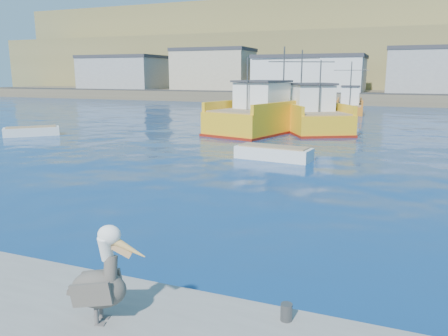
{
  "coord_description": "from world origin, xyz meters",
  "views": [
    {
      "loc": [
        4.46,
        -9.95,
        4.55
      ],
      "look_at": [
        -0.99,
        3.86,
        1.35
      ],
      "focal_mm": 35.0,
      "sensor_mm": 36.0,
      "label": 1
    }
  ],
  "objects_px": {
    "trawler_yellow_b": "(305,116)",
    "skiff_mid": "(273,154)",
    "skiff_left": "(32,132)",
    "boat_orange": "(349,105)",
    "pelican": "(101,281)",
    "trawler_yellow_a": "(273,115)"
  },
  "relations": [
    {
      "from": "trawler_yellow_b",
      "to": "boat_orange",
      "type": "xyz_separation_m",
      "value": [
        1.96,
        16.38,
        -0.1
      ]
    },
    {
      "from": "boat_orange",
      "to": "skiff_mid",
      "type": "distance_m",
      "value": 30.68
    },
    {
      "from": "skiff_mid",
      "to": "skiff_left",
      "type": "bearing_deg",
      "value": 173.11
    },
    {
      "from": "trawler_yellow_a",
      "to": "skiff_left",
      "type": "distance_m",
      "value": 18.94
    },
    {
      "from": "trawler_yellow_a",
      "to": "skiff_mid",
      "type": "xyz_separation_m",
      "value": [
        3.52,
        -12.64,
        -0.91
      ]
    },
    {
      "from": "skiff_left",
      "to": "trawler_yellow_b",
      "type": "bearing_deg",
      "value": 33.17
    },
    {
      "from": "skiff_left",
      "to": "skiff_mid",
      "type": "relative_size",
      "value": 0.87
    },
    {
      "from": "skiff_left",
      "to": "pelican",
      "type": "height_order",
      "value": "pelican"
    },
    {
      "from": "pelican",
      "to": "trawler_yellow_b",
      "type": "bearing_deg",
      "value": 95.23
    },
    {
      "from": "boat_orange",
      "to": "skiff_mid",
      "type": "bearing_deg",
      "value": -91.55
    },
    {
      "from": "boat_orange",
      "to": "skiff_left",
      "type": "xyz_separation_m",
      "value": [
        -20.22,
        -28.32,
        -0.73
      ]
    },
    {
      "from": "trawler_yellow_a",
      "to": "trawler_yellow_b",
      "type": "bearing_deg",
      "value": 34.45
    },
    {
      "from": "trawler_yellow_a",
      "to": "skiff_mid",
      "type": "height_order",
      "value": "trawler_yellow_a"
    },
    {
      "from": "skiff_mid",
      "to": "pelican",
      "type": "height_order",
      "value": "pelican"
    },
    {
      "from": "pelican",
      "to": "skiff_mid",
      "type": "bearing_deg",
      "value": 95.82
    },
    {
      "from": "trawler_yellow_b",
      "to": "skiff_mid",
      "type": "distance_m",
      "value": 14.35
    },
    {
      "from": "boat_orange",
      "to": "skiff_left",
      "type": "distance_m",
      "value": 34.81
    },
    {
      "from": "boat_orange",
      "to": "pelican",
      "type": "relative_size",
      "value": 4.6
    },
    {
      "from": "trawler_yellow_a",
      "to": "skiff_left",
      "type": "xyz_separation_m",
      "value": [
        -15.87,
        -10.29,
        -0.92
      ]
    },
    {
      "from": "trawler_yellow_a",
      "to": "boat_orange",
      "type": "distance_m",
      "value": 18.55
    },
    {
      "from": "skiff_mid",
      "to": "pelican",
      "type": "xyz_separation_m",
      "value": [
        1.76,
        -17.29,
        0.94
      ]
    },
    {
      "from": "boat_orange",
      "to": "trawler_yellow_b",
      "type": "bearing_deg",
      "value": -96.81
    }
  ]
}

